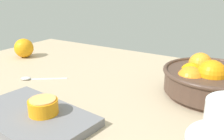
{
  "coord_description": "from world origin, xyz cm",
  "views": [
    {
      "loc": [
        36.88,
        -60.61,
        29.21
      ],
      "look_at": [
        1.05,
        -2.89,
        6.04
      ],
      "focal_mm": 40.01,
      "sensor_mm": 36.0,
      "label": 1
    }
  ],
  "objects_px": {
    "fruit_bowl": "(212,79)",
    "cutting_board": "(32,117)",
    "orange_half_0": "(43,106)",
    "loose_orange_0": "(24,48)",
    "spoon": "(36,78)"
  },
  "relations": [
    {
      "from": "cutting_board",
      "to": "loose_orange_0",
      "type": "xyz_separation_m",
      "value": [
        -0.44,
        0.35,
        0.03
      ]
    },
    {
      "from": "fruit_bowl",
      "to": "orange_half_0",
      "type": "xyz_separation_m",
      "value": [
        -0.29,
        -0.35,
        -0.01
      ]
    },
    {
      "from": "fruit_bowl",
      "to": "cutting_board",
      "type": "xyz_separation_m",
      "value": [
        -0.31,
        -0.36,
        -0.04
      ]
    },
    {
      "from": "fruit_bowl",
      "to": "orange_half_0",
      "type": "bearing_deg",
      "value": -129.71
    },
    {
      "from": "orange_half_0",
      "to": "spoon",
      "type": "xyz_separation_m",
      "value": [
        -0.22,
        0.17,
        -0.03
      ]
    },
    {
      "from": "orange_half_0",
      "to": "fruit_bowl",
      "type": "bearing_deg",
      "value": 50.29
    },
    {
      "from": "loose_orange_0",
      "to": "spoon",
      "type": "distance_m",
      "value": 0.3
    },
    {
      "from": "fruit_bowl",
      "to": "spoon",
      "type": "height_order",
      "value": "fruit_bowl"
    },
    {
      "from": "loose_orange_0",
      "to": "spoon",
      "type": "bearing_deg",
      "value": -32.98
    },
    {
      "from": "loose_orange_0",
      "to": "fruit_bowl",
      "type": "bearing_deg",
      "value": 0.97
    },
    {
      "from": "fruit_bowl",
      "to": "loose_orange_0",
      "type": "distance_m",
      "value": 0.76
    },
    {
      "from": "cutting_board",
      "to": "orange_half_0",
      "type": "relative_size",
      "value": 4.37
    },
    {
      "from": "cutting_board",
      "to": "spoon",
      "type": "height_order",
      "value": "cutting_board"
    },
    {
      "from": "loose_orange_0",
      "to": "spoon",
      "type": "xyz_separation_m",
      "value": [
        0.25,
        -0.16,
        -0.04
      ]
    },
    {
      "from": "orange_half_0",
      "to": "loose_orange_0",
      "type": "bearing_deg",
      "value": 144.38
    }
  ]
}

